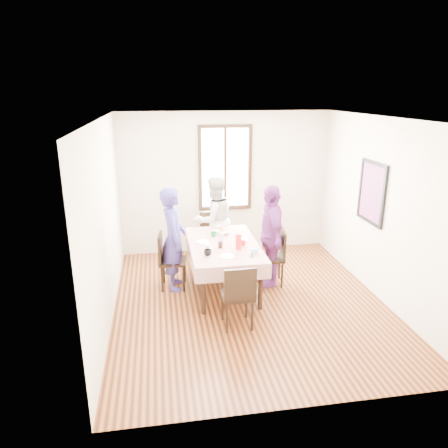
{
  "coord_description": "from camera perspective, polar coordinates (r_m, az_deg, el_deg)",
  "views": [
    {
      "loc": [
        -1.28,
        -5.52,
        3.05
      ],
      "look_at": [
        -0.31,
        0.49,
        1.1
      ],
      "focal_mm": 33.45,
      "sensor_mm": 36.0,
      "label": 1
    }
  ],
  "objects": [
    {
      "name": "smartphone",
      "position": [
        6.08,
        3.67,
        -4.34
      ],
      "size": [
        0.07,
        0.13,
        0.01
      ],
      "primitive_type": "cube",
      "color": "black",
      "rests_on": "tablecloth"
    },
    {
      "name": "plate_near",
      "position": [
        6.03,
        0.39,
        -4.46
      ],
      "size": [
        0.2,
        0.2,
        0.01
      ],
      "primitive_type": "cylinder",
      "color": "white",
      "rests_on": "tablecloth"
    },
    {
      "name": "back_wall",
      "position": [
        8.05,
        0.13,
        5.59
      ],
      "size": [
        4.0,
        0.0,
        4.0
      ],
      "primitive_type": "plane",
      "rotation": [
        1.57,
        0.0,
        0.0
      ],
      "color": "beige",
      "rests_on": "ground"
    },
    {
      "name": "plate_left",
      "position": [
        6.61,
        -3.0,
        -2.45
      ],
      "size": [
        0.2,
        0.2,
        0.01
      ],
      "primitive_type": "cylinder",
      "color": "white",
      "rests_on": "tablecloth"
    },
    {
      "name": "ground",
      "position": [
        6.43,
        3.44,
        -10.56
      ],
      "size": [
        4.5,
        4.5,
        0.0
      ],
      "primitive_type": "plane",
      "color": "#321509",
      "rests_on": "ground"
    },
    {
      "name": "mug_flag",
      "position": [
        6.45,
        2.61,
        -2.63
      ],
      "size": [
        0.12,
        0.12,
        0.08
      ],
      "primitive_type": "imported",
      "rotation": [
        0.0,
        0.0,
        0.52
      ],
      "color": "red",
      "rests_on": "tablecloth"
    },
    {
      "name": "serving_bowl",
      "position": [
        6.96,
        -0.06,
        -1.18
      ],
      "size": [
        0.26,
        0.26,
        0.05
      ],
      "primitive_type": "imported",
      "rotation": [
        0.0,
        0.0,
        0.23
      ],
      "color": "white",
      "rests_on": "tablecloth"
    },
    {
      "name": "mug_black",
      "position": [
        6.08,
        -2.23,
        -3.91
      ],
      "size": [
        0.13,
        0.13,
        0.09
      ],
      "primitive_type": "imported",
      "rotation": [
        0.0,
        0.0,
        -0.14
      ],
      "color": "black",
      "rests_on": "tablecloth"
    },
    {
      "name": "mug_green",
      "position": [
        6.85,
        -1.43,
        -1.41
      ],
      "size": [
        0.12,
        0.12,
        0.07
      ],
      "primitive_type": "imported",
      "rotation": [
        0.0,
        0.0,
        -0.31
      ],
      "color": "#0C7226",
      "rests_on": "tablecloth"
    },
    {
      "name": "chair_right",
      "position": [
        6.87,
        6.43,
        -4.55
      ],
      "size": [
        0.48,
        0.48,
        0.91
      ],
      "primitive_type": "cube",
      "rotation": [
        0.0,
        0.0,
        1.41
      ],
      "color": "black",
      "rests_on": "ground"
    },
    {
      "name": "jam_jar",
      "position": [
        6.35,
        -0.5,
        -2.87
      ],
      "size": [
        0.07,
        0.07,
        0.1
      ],
      "primitive_type": "cylinder",
      "color": "black",
      "rests_on": "tablecloth"
    },
    {
      "name": "plate_right",
      "position": [
        6.7,
        2.45,
        -2.16
      ],
      "size": [
        0.2,
        0.2,
        0.01
      ],
      "primitive_type": "cylinder",
      "color": "white",
      "rests_on": "tablecloth"
    },
    {
      "name": "plate_far",
      "position": [
        7.12,
        -1.0,
        -0.91
      ],
      "size": [
        0.2,
        0.2,
        0.01
      ],
      "primitive_type": "cylinder",
      "color": "white",
      "rests_on": "tablecloth"
    },
    {
      "name": "flower_bunch",
      "position": [
        6.53,
        -0.4,
        -0.89
      ],
      "size": [
        0.09,
        0.09,
        0.1
      ],
      "primitive_type": null,
      "color": "yellow",
      "rests_on": "flower_vase"
    },
    {
      "name": "art_poster",
      "position": [
        6.84,
        19.58,
        4.06
      ],
      "size": [
        0.04,
        0.76,
        0.96
      ],
      "primitive_type": "cube",
      "color": "red",
      "rests_on": "right_wall"
    },
    {
      "name": "right_wall",
      "position": [
        6.64,
        20.77,
        1.77
      ],
      "size": [
        0.0,
        4.5,
        4.5
      ],
      "primitive_type": "plane",
      "rotation": [
        1.57,
        0.0,
        -1.57
      ],
      "color": "beige",
      "rests_on": "ground"
    },
    {
      "name": "window_frame",
      "position": [
        7.98,
        0.15,
        7.66
      ],
      "size": [
        1.02,
        0.06,
        1.62
      ],
      "primitive_type": "cube",
      "color": "black",
      "rests_on": "back_wall"
    },
    {
      "name": "chair_left",
      "position": [
        6.73,
        -6.98,
        -5.04
      ],
      "size": [
        0.46,
        0.46,
        0.91
      ],
      "primitive_type": "cube",
      "rotation": [
        0.0,
        0.0,
        -1.68
      ],
      "color": "black",
      "rests_on": "ground"
    },
    {
      "name": "chair_near",
      "position": [
        5.64,
        1.82,
        -9.64
      ],
      "size": [
        0.43,
        0.43,
        0.91
      ],
      "primitive_type": "cube",
      "rotation": [
        0.0,
        0.0,
        0.01
      ],
      "color": "black",
      "rests_on": "ground"
    },
    {
      "name": "tablecloth",
      "position": [
        6.55,
        -0.07,
        -2.74
      ],
      "size": [
        1.07,
        1.79,
        0.01
      ],
      "primitive_type": "cube",
      "color": "#610705",
      "rests_on": "dining_table"
    },
    {
      "name": "window_pane",
      "position": [
        7.99,
        0.14,
        7.68
      ],
      "size": [
        0.9,
        0.02,
        1.5
      ],
      "primitive_type": "cube",
      "color": "white",
      "rests_on": "back_wall"
    },
    {
      "name": "juice_carton",
      "position": [
        6.28,
        2.0,
        -2.41
      ],
      "size": [
        0.08,
        0.08,
        0.24
      ],
      "primitive_type": "cube",
      "color": "red",
      "rests_on": "tablecloth"
    },
    {
      "name": "dining_table",
      "position": [
        6.69,
        -0.07,
        -5.79
      ],
      "size": [
        0.95,
        1.67,
        0.75
      ],
      "primitive_type": "cube",
      "color": "black",
      "rests_on": "ground"
    },
    {
      "name": "person_left",
      "position": [
        6.6,
        -6.92,
        -2.05
      ],
      "size": [
        0.41,
        0.61,
        1.65
      ],
      "primitive_type": "imported",
      "rotation": [
        0.0,
        0.0,
        1.55
      ],
      "color": "navy",
      "rests_on": "ground"
    },
    {
      "name": "drinking_glass",
      "position": [
        6.25,
        -2.31,
        -3.21
      ],
      "size": [
        0.07,
        0.07,
        0.1
      ],
      "primitive_type": "cylinder",
      "color": "silver",
      "rests_on": "tablecloth"
    },
    {
      "name": "person_far",
      "position": [
        7.58,
        -1.43,
        0.6
      ],
      "size": [
        0.96,
        0.86,
        1.62
      ],
      "primitive_type": "imported",
      "rotation": [
        0.0,
        0.0,
        3.52
      ],
      "color": "beige",
      "rests_on": "ground"
    },
    {
      "name": "chair_far",
      "position": [
        7.71,
        -1.43,
        -1.89
      ],
      "size": [
        0.47,
        0.47,
        0.91
      ],
      "primitive_type": "cube",
      "rotation": [
        0.0,
        0.0,
        3.26
      ],
      "color": "black",
      "rests_on": "ground"
    },
    {
      "name": "butter_tub",
      "position": [
        6.18,
        4.16,
        -3.72
      ],
      "size": [
        0.11,
        0.11,
        0.05
      ],
      "primitive_type": "cylinder",
      "color": "white",
      "rests_on": "tablecloth"
    },
    {
      "name": "person_right",
      "position": [
        6.73,
        6.36,
        -1.6
      ],
      "size": [
        0.43,
        0.99,
        1.66
      ],
      "primitive_type": "imported",
      "rotation": [
        0.0,
        0.0,
        -1.6
      ],
      "color": "#742F7A",
      "rests_on": "ground"
    },
    {
      "name": "flower_vase",
      "position": [
        6.57,
        -0.4,
        -1.92
      ],
      "size": [
        0.07,
        0.07,
        0.15
      ],
      "primitive_type": "cylinder",
      "color": "silver",
      "rests_on": "tablecloth"
    },
    {
      "name": "butter_lid",
      "position": [
        6.17,
        4.17,
        -3.43
      ],
      "size": [
        0.12,
        0.12,
        0.01
      ],
      "primitive_type": "cylinder",
      "color": "blue",
      "rests_on": "butter_tub"
    }
  ]
}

